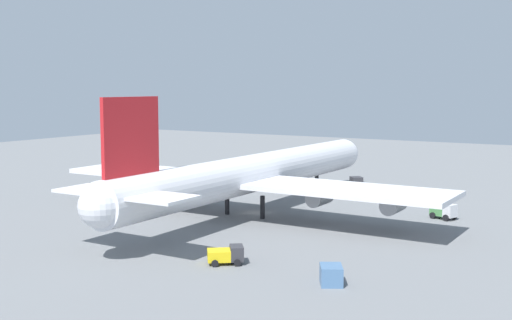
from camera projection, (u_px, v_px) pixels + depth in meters
name	position (u px, v px, depth m)	size (l,w,h in m)	color
ground_plane	(256.00, 213.00, 100.20)	(284.70, 284.70, 0.00)	slate
cargo_airplane	(254.00, 174.00, 98.97)	(71.17, 61.97, 18.19)	silver
maintenance_van	(160.00, 185.00, 120.03)	(5.49, 3.95, 2.58)	silver
pushback_tractor	(350.00, 184.00, 121.76)	(5.22, 5.42, 2.51)	#333338
catering_truck	(227.00, 255.00, 71.31)	(4.18, 4.47, 1.97)	#333338
cargo_loader	(231.00, 173.00, 139.08)	(4.32, 4.44, 1.97)	yellow
baggage_tug	(444.00, 211.00, 95.20)	(3.21, 4.06, 2.31)	silver
cargo_container_aft	(331.00, 275.00, 63.84)	(3.50, 3.24, 1.90)	#4C729E
safety_cone_nose	(358.00, 186.00, 125.55)	(0.39, 0.39, 0.55)	orange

